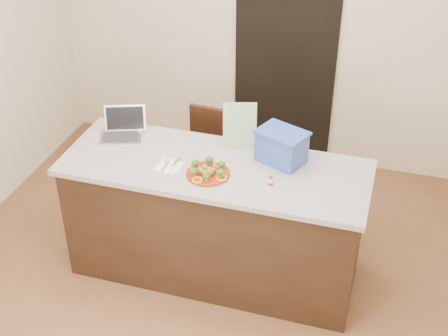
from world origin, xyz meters
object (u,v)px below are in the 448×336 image
(plate, at_px, (208,173))
(laptop, at_px, (123,128))
(yogurt_bottle, at_px, (271,182))
(chair, at_px, (210,156))
(napkin, at_px, (169,166))
(island, at_px, (215,220))
(blue_box, at_px, (282,146))

(plate, distance_m, laptop, 0.81)
(yogurt_bottle, relative_size, chair, 0.08)
(plate, distance_m, napkin, 0.28)
(yogurt_bottle, distance_m, chair, 1.18)
(island, xyz_separation_m, plate, (-0.01, -0.12, 0.47))
(chair, bearing_deg, blue_box, -34.11)
(chair, bearing_deg, island, -64.59)
(yogurt_bottle, xyz_separation_m, laptop, (-1.16, 0.32, 0.03))
(napkin, bearing_deg, island, 20.23)
(laptop, bearing_deg, napkin, -52.61)
(island, bearing_deg, blue_box, 23.39)
(blue_box, xyz_separation_m, chair, (-0.68, 0.55, -0.53))
(blue_box, bearing_deg, island, -134.65)
(yogurt_bottle, relative_size, laptop, 0.21)
(island, xyz_separation_m, chair, (-0.27, 0.73, 0.04))
(yogurt_bottle, bearing_deg, plate, 178.77)
(laptop, xyz_separation_m, chair, (0.47, 0.54, -0.47))
(napkin, bearing_deg, plate, -3.83)
(plate, bearing_deg, napkin, 176.17)
(island, bearing_deg, yogurt_bottle, -17.64)
(plate, height_order, laptop, laptop)
(plate, relative_size, yogurt_bottle, 3.98)
(napkin, xyz_separation_m, blue_box, (0.69, 0.28, 0.11))
(blue_box, bearing_deg, napkin, -135.92)
(napkin, relative_size, chair, 0.18)
(laptop, distance_m, chair, 0.85)
(island, xyz_separation_m, laptop, (-0.75, 0.19, 0.51))
(island, relative_size, blue_box, 5.43)
(island, distance_m, chair, 0.78)
(chair, bearing_deg, napkin, -85.72)
(plate, bearing_deg, yogurt_bottle, -1.23)
(blue_box, height_order, chair, blue_box)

